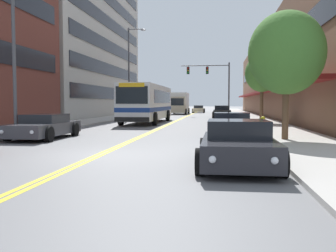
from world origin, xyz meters
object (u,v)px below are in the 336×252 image
Objects in this scene: car_charcoal_parked_right_foreground at (238,145)px; street_tree_right_near at (286,53)px; street_lamp_left_far at (131,67)px; fire_hydrant at (263,126)px; car_silver_parked_left_mid at (151,112)px; car_black_parked_right_far at (222,112)px; car_dark_grey_parked_left_far at (44,127)px; street_lamp_left_near at (18,28)px; car_navy_parked_right_mid at (231,126)px; box_truck at (180,103)px; city_bus at (148,102)px; car_beige_moving_lead at (199,109)px; street_tree_right_mid at (262,74)px; traffic_signal_mast at (213,78)px.

street_tree_right_near is at bearing 70.51° from car_charcoal_parked_right_foreground.
street_lamp_left_far reaches higher than fire_hydrant.
street_lamp_left_far is (-0.78, -7.28, 4.79)m from car_silver_parked_left_mid.
car_black_parked_right_far is (-0.03, 32.59, 0.06)m from car_charcoal_parked_right_foreground.
car_charcoal_parked_right_foreground is (8.67, -6.80, 0.02)m from car_dark_grey_parked_left_far.
street_lamp_left_near is (-0.76, -29.28, 4.42)m from car_silver_parked_left_mid.
car_navy_parked_right_mid is 38.25m from box_truck.
car_navy_parked_right_mid is at bearing -89.63° from car_black_parked_right_far.
city_bus is 15.30m from fire_hydrant.
car_charcoal_parked_right_foreground is 4.57× the size of fire_hydrant.
fire_hydrant is at bearing 12.46° from street_lamp_left_near.
street_tree_right_mid is (6.62, -32.86, 3.40)m from car_beige_moving_lead.
street_tree_right_near is 1.02× the size of street_tree_right_mid.
street_lamp_left_far reaches higher than box_truck.
car_navy_parked_right_mid is 4.20m from street_tree_right_near.
city_bus is 17.61m from traffic_signal_mast.
city_bus is at bearing -107.55° from traffic_signal_mast.
street_lamp_left_near reaches higher than car_dark_grey_parked_left_far.
street_lamp_left_far reaches higher than car_navy_parked_right_mid.
car_black_parked_right_far is at bearing -65.34° from box_truck.
car_beige_moving_lead is (4.95, 18.14, -0.02)m from car_silver_parked_left_mid.
car_beige_moving_lead is at bearing 74.74° from car_silver_parked_left_mid.
box_truck is at bearing 114.66° from car_black_parked_right_far.
car_silver_parked_left_mid reaches higher than car_beige_moving_lead.
car_navy_parked_right_mid is at bearing 145.60° from street_tree_right_near.
car_beige_moving_lead is at bearing 93.95° from car_charcoal_parked_right_foreground.
car_silver_parked_left_mid is 18.80m from car_beige_moving_lead.
car_dark_grey_parked_left_far is 18.31m from street_tree_right_mid.
car_navy_parked_right_mid is 10.73m from street_lamp_left_near.
box_truck is 38.28m from fire_hydrant.
car_dark_grey_parked_left_far is 0.73× the size of traffic_signal_mast.
city_bus is 9.63m from street_tree_right_mid.
street_tree_right_mid is at bearing 87.62° from street_tree_right_near.
car_beige_moving_lead is 47.26m from street_tree_right_near.
car_beige_moving_lead is 0.69× the size of traffic_signal_mast.
city_bus is 12.93m from car_black_parked_right_far.
street_lamp_left_near reaches higher than box_truck.
box_truck reaches higher than car_black_parked_right_far.
street_tree_right_mid is (9.33, -0.85, 2.22)m from city_bus.
box_truck is at bearing 79.63° from street_lamp_left_far.
car_silver_parked_left_mid reaches higher than car_charcoal_parked_right_foreground.
car_silver_parked_left_mid is 0.65× the size of box_truck.
car_beige_moving_lead is at bearing 99.96° from car_black_parked_right_far.
car_dark_grey_parked_left_far is at bearing -171.07° from fire_hydrant.
car_navy_parked_right_mid is 13.13m from street_tree_right_mid.
street_lamp_left_near is 12.13m from fire_hydrant.
street_tree_right_near reaches higher than car_silver_parked_left_mid.
car_charcoal_parked_right_foreground is at bearing -109.49° from street_tree_right_near.
car_charcoal_parked_right_foreground is 0.90× the size of car_beige_moving_lead.
car_black_parked_right_far is 0.66× the size of box_truck.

